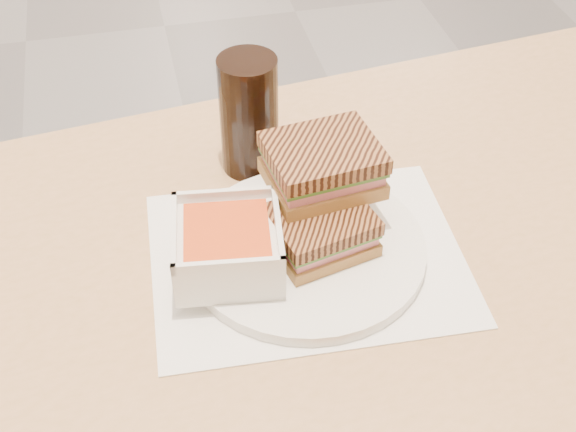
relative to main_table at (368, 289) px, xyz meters
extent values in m
cube|color=tan|center=(0.00, 0.00, 0.10)|extent=(1.28, 0.84, 0.03)
cylinder|color=tan|center=(0.51, 0.36, -0.28)|extent=(0.06, 0.06, 0.72)
cube|color=white|center=(-0.10, -0.03, 0.11)|extent=(0.39, 0.31, 0.00)
cylinder|color=white|center=(-0.09, -0.03, 0.12)|extent=(0.29, 0.29, 0.02)
cube|color=white|center=(-0.19, -0.04, 0.16)|extent=(0.14, 0.14, 0.05)
cube|color=#DC5A26|center=(-0.19, -0.04, 0.19)|extent=(0.11, 0.11, 0.01)
cube|color=white|center=(-0.13, -0.05, 0.19)|extent=(0.02, 0.12, 0.01)
cube|color=white|center=(-0.25, -0.03, 0.19)|extent=(0.02, 0.12, 0.01)
cube|color=white|center=(-0.18, 0.02, 0.19)|extent=(0.12, 0.02, 0.01)
cube|color=white|center=(-0.20, -0.10, 0.19)|extent=(0.12, 0.02, 0.01)
cube|color=#AC863D|center=(-0.08, -0.03, 0.14)|extent=(0.13, 0.12, 0.02)
cube|color=pink|center=(-0.08, -0.03, 0.15)|extent=(0.12, 0.11, 0.01)
cube|color=#386B23|center=(-0.08, -0.03, 0.16)|extent=(0.13, 0.12, 0.01)
cube|color=brown|center=(-0.08, -0.03, 0.17)|extent=(0.13, 0.12, 0.02)
cube|color=#AC863D|center=(-0.06, 0.02, 0.19)|extent=(0.14, 0.12, 0.02)
cube|color=pink|center=(-0.06, 0.02, 0.21)|extent=(0.13, 0.11, 0.01)
cube|color=#386B23|center=(-0.06, 0.02, 0.22)|extent=(0.14, 0.12, 0.01)
cube|color=brown|center=(-0.06, 0.02, 0.23)|extent=(0.14, 0.12, 0.02)
cylinder|color=black|center=(-0.13, 0.16, 0.20)|extent=(0.08, 0.08, 0.17)
camera|label=1|loc=(-0.27, -0.68, 0.79)|focal=48.62mm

